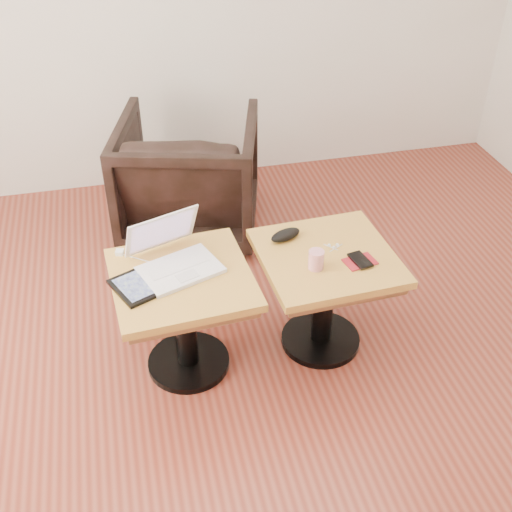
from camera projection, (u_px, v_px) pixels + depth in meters
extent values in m
cube|color=maroon|center=(273.00, 410.00, 2.91)|extent=(4.50, 4.50, 0.01)
cylinder|color=black|center=(189.00, 362.00, 3.13)|extent=(0.40, 0.40, 0.03)
cylinder|color=black|center=(185.00, 323.00, 2.98)|extent=(0.10, 0.10, 0.48)
cube|color=brown|center=(182.00, 286.00, 2.85)|extent=(0.60, 0.60, 0.04)
cube|color=#B68B2F|center=(182.00, 279.00, 2.82)|extent=(0.65, 0.65, 0.04)
cylinder|color=black|center=(320.00, 339.00, 3.26)|extent=(0.40, 0.40, 0.03)
cylinder|color=black|center=(323.00, 300.00, 3.11)|extent=(0.10, 0.10, 0.48)
cube|color=brown|center=(326.00, 265.00, 2.98)|extent=(0.59, 0.59, 0.04)
cube|color=#B68B2F|center=(327.00, 258.00, 2.95)|extent=(0.64, 0.64, 0.04)
cube|color=white|center=(180.00, 270.00, 2.83)|extent=(0.40, 0.34, 0.02)
cube|color=silver|center=(176.00, 264.00, 2.85)|extent=(0.30, 0.20, 0.00)
cube|color=silver|center=(187.00, 276.00, 2.78)|extent=(0.11, 0.09, 0.00)
cube|color=white|center=(161.00, 231.00, 2.87)|extent=(0.35, 0.21, 0.21)
cube|color=maroon|center=(161.00, 231.00, 2.87)|extent=(0.31, 0.18, 0.18)
cube|color=black|center=(136.00, 287.00, 2.74)|extent=(0.25, 0.27, 0.01)
cube|color=#191E38|center=(136.00, 285.00, 2.73)|extent=(0.20, 0.23, 0.00)
cube|color=white|center=(120.00, 252.00, 2.94)|extent=(0.04, 0.04, 0.02)
ellipsoid|color=black|center=(285.00, 235.00, 3.02)|extent=(0.17, 0.12, 0.05)
cylinder|color=#DD3E5A|center=(316.00, 260.00, 2.83)|extent=(0.07, 0.07, 0.09)
sphere|color=white|center=(334.00, 247.00, 2.97)|extent=(0.02, 0.02, 0.02)
sphere|color=white|center=(337.00, 245.00, 2.99)|extent=(0.02, 0.02, 0.02)
sphere|color=white|center=(329.00, 245.00, 2.99)|extent=(0.02, 0.02, 0.02)
cylinder|color=white|center=(334.00, 248.00, 2.97)|extent=(0.08, 0.05, 0.00)
cube|color=maroon|center=(360.00, 262.00, 2.89)|extent=(0.16, 0.12, 0.01)
cube|color=black|center=(360.00, 260.00, 2.88)|extent=(0.09, 0.13, 0.01)
imported|color=black|center=(189.00, 177.00, 3.88)|extent=(0.99, 1.01, 0.75)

